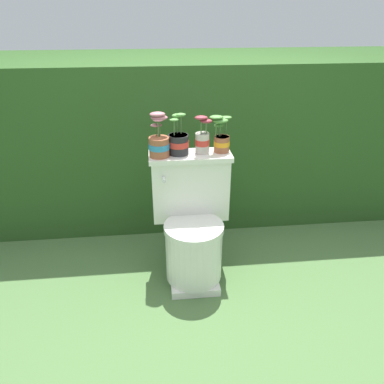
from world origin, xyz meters
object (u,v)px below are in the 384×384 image
object	(u,v)px
potted_plant_midleft	(178,142)
potted_plant_middle	(203,138)
potted_plant_midright	(221,138)
potted_plant_left	(159,142)
toilet	(192,225)

from	to	relation	value
potted_plant_midleft	potted_plant_middle	distance (m)	0.14
potted_plant_midright	potted_plant_left	bearing A→B (deg)	-174.25
potted_plant_left	potted_plant_middle	size ratio (longest dim) A/B	1.12
toilet	potted_plant_midleft	xyz separation A→B (m)	(-0.07, 0.13, 0.50)
potted_plant_middle	potted_plant_left	bearing A→B (deg)	-174.16
potted_plant_midleft	potted_plant_midright	xyz separation A→B (m)	(0.26, 0.01, 0.01)
potted_plant_midleft	toilet	bearing A→B (deg)	-62.37
toilet	potted_plant_midleft	size ratio (longest dim) A/B	3.30
potted_plant_left	potted_plant_middle	bearing A→B (deg)	5.84
potted_plant_middle	toilet	bearing A→B (deg)	-119.70
toilet	potted_plant_middle	world-z (taller)	potted_plant_middle
potted_plant_left	potted_plant_midright	xyz separation A→B (m)	(0.37, 0.04, -0.00)
toilet	potted_plant_middle	size ratio (longest dim) A/B	3.46
potted_plant_middle	potted_plant_midleft	bearing A→B (deg)	-179.48
potted_plant_left	potted_plant_midright	size ratio (longest dim) A/B	1.14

